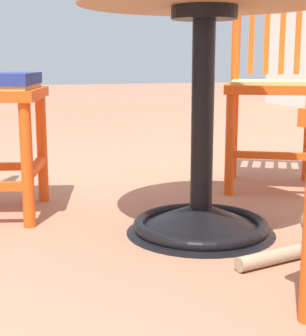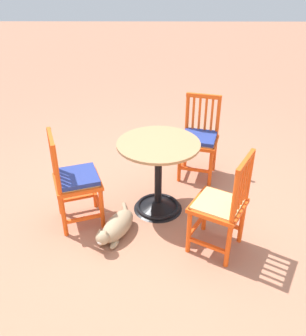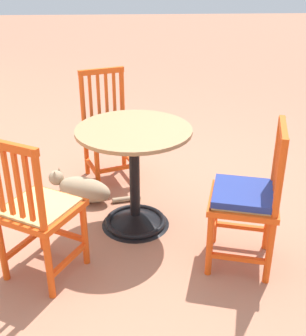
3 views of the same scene
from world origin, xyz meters
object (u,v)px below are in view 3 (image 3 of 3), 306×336
Objects in this scene: orange_chair_near_fence at (37,212)px; orange_chair_by_planter at (247,199)px; tabby_cat at (80,188)px; orange_chair_tucked_in at (109,129)px; cafe_table at (135,189)px.

orange_chair_near_fence is 1.00× the size of orange_chair_by_planter.
orange_chair_near_fence is at bearing 92.70° from orange_chair_by_planter.
orange_chair_near_fence is at bearing 171.29° from tabby_cat.
orange_chair_by_planter is 1.41m from tabby_cat.
orange_chair_tucked_in is 1.00× the size of orange_chair_near_fence.
cafe_table is at bearing -47.72° from orange_chair_near_fence.
orange_chair_by_planter is 1.25× the size of tabby_cat.
cafe_table reaches higher than tabby_cat.
cafe_table is 0.83× the size of orange_chair_near_fence.
cafe_table is at bearing -165.27° from orange_chair_tucked_in.
orange_chair_tucked_in and orange_chair_by_planter have the same top height.
orange_chair_by_planter is (0.06, -1.21, 0.01)m from orange_chair_near_fence.
orange_chair_tucked_in reaches higher than tabby_cat.
cafe_table is 0.60m from tabby_cat.
orange_chair_tucked_in is 0.56m from tabby_cat.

